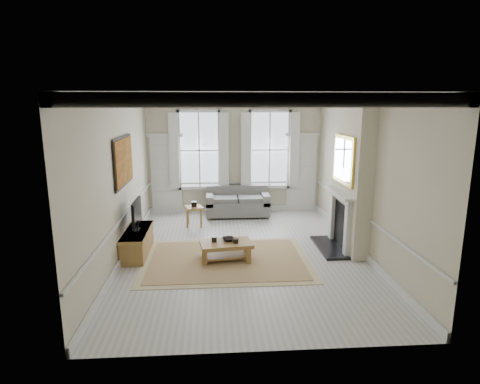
{
  "coord_description": "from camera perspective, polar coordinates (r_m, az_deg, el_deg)",
  "views": [
    {
      "loc": [
        -0.65,
        -8.36,
        3.26
      ],
      "look_at": [
        -0.03,
        0.68,
        1.25
      ],
      "focal_mm": 30.0,
      "sensor_mm": 36.0,
      "label": 1
    }
  ],
  "objects": [
    {
      "name": "door_left",
      "position": [
        12.19,
        -10.44,
        2.32
      ],
      "size": [
        0.9,
        0.08,
        2.3
      ],
      "primitive_type": "cube",
      "color": "silver",
      "rests_on": "floor"
    },
    {
      "name": "tv_stand",
      "position": [
        9.18,
        -14.39,
        -6.92
      ],
      "size": [
        0.49,
        1.52,
        0.54
      ],
      "primitive_type": "cube",
      "color": "olive",
      "rests_on": "floor"
    },
    {
      "name": "hearth",
      "position": [
        9.53,
        12.61,
        -7.66
      ],
      "size": [
        0.55,
        1.5,
        0.05
      ],
      "primitive_type": "cube",
      "color": "black",
      "rests_on": "floor"
    },
    {
      "name": "ceramic_pot_b",
      "position": [
        8.44,
        -0.62,
        -6.98
      ],
      "size": [
        0.12,
        0.12,
        0.09
      ],
      "primitive_type": "cylinder",
      "color": "black",
      "rests_on": "coffee_table"
    },
    {
      "name": "fireplace",
      "position": [
        9.37,
        13.99,
        -3.53
      ],
      "size": [
        0.21,
        1.45,
        1.33
      ],
      "color": "silver",
      "rests_on": "floor"
    },
    {
      "name": "ceiling",
      "position": [
        8.39,
        0.56,
        13.45
      ],
      "size": [
        7.2,
        7.2,
        0.0
      ],
      "primitive_type": "plane",
      "rotation": [
        3.14,
        0.0,
        0.0
      ],
      "color": "white",
      "rests_on": "back_wall"
    },
    {
      "name": "floor",
      "position": [
        9.0,
        0.52,
        -8.74
      ],
      "size": [
        7.2,
        7.2,
        0.0
      ],
      "primitive_type": "plane",
      "color": "#B7B5AD",
      "rests_on": "ground"
    },
    {
      "name": "right_wall",
      "position": [
        9.11,
        17.09,
        2.08
      ],
      "size": [
        0.0,
        7.2,
        7.2
      ],
      "primitive_type": "plane",
      "rotation": [
        1.57,
        0.0,
        -1.57
      ],
      "color": "beige",
      "rests_on": "floor"
    },
    {
      "name": "sofa",
      "position": [
        11.86,
        -0.36,
        -1.67
      ],
      "size": [
        1.83,
        0.89,
        0.86
      ],
      "color": "slate",
      "rests_on": "floor"
    },
    {
      "name": "bowl",
      "position": [
        8.58,
        -1.68,
        -6.73
      ],
      "size": [
        0.31,
        0.31,
        0.06
      ],
      "primitive_type": "imported",
      "rotation": [
        0.0,
        0.0,
        0.2
      ],
      "color": "black",
      "rests_on": "coffee_table"
    },
    {
      "name": "coffee_table",
      "position": [
        8.52,
        -1.99,
        -7.66
      ],
      "size": [
        1.15,
        0.77,
        0.4
      ],
      "rotation": [
        0.0,
        0.0,
        0.14
      ],
      "color": "olive",
      "rests_on": "rug"
    },
    {
      "name": "mirror",
      "position": [
        9.11,
        14.48,
        4.47
      ],
      "size": [
        0.06,
        1.26,
        1.06
      ],
      "primitive_type": "cube",
      "color": "gold",
      "rests_on": "chimney_breast"
    },
    {
      "name": "side_table",
      "position": [
        10.9,
        -6.53,
        -2.63
      ],
      "size": [
        0.55,
        0.55,
        0.54
      ],
      "rotation": [
        0.0,
        0.0,
        0.3
      ],
      "color": "olive",
      "rests_on": "floor"
    },
    {
      "name": "painting",
      "position": [
        8.95,
        -16.22,
        4.23
      ],
      "size": [
        0.05,
        1.66,
        1.06
      ],
      "primitive_type": "cube",
      "color": "#AF7D1E",
      "rests_on": "left_wall"
    },
    {
      "name": "ceramic_pot_a",
      "position": [
        8.52,
        -3.7,
        -6.72
      ],
      "size": [
        0.11,
        0.11,
        0.11
      ],
      "primitive_type": "cylinder",
      "color": "black",
      "rests_on": "coffee_table"
    },
    {
      "name": "left_wall",
      "position": [
        8.73,
        -16.74,
        1.66
      ],
      "size": [
        0.0,
        7.2,
        7.2
      ],
      "primitive_type": "plane",
      "rotation": [
        1.57,
        0.0,
        1.57
      ],
      "color": "beige",
      "rests_on": "floor"
    },
    {
      "name": "rug",
      "position": [
        8.64,
        -1.98,
        -9.6
      ],
      "size": [
        3.5,
        2.6,
        0.02
      ],
      "primitive_type": "cube",
      "color": "tan",
      "rests_on": "floor"
    },
    {
      "name": "door_right",
      "position": [
        12.41,
        8.74,
        2.56
      ],
      "size": [
        0.9,
        0.08,
        2.3
      ],
      "primitive_type": "cube",
      "color": "silver",
      "rests_on": "floor"
    },
    {
      "name": "chimney_breast",
      "position": [
        9.23,
        15.63,
        2.3
      ],
      "size": [
        0.35,
        1.7,
        3.38
      ],
      "primitive_type": "cube",
      "color": "beige",
      "rests_on": "floor"
    },
    {
      "name": "back_wall",
      "position": [
        12.08,
        -0.79,
        5.08
      ],
      "size": [
        5.2,
        0.0,
        5.2
      ],
      "primitive_type": "plane",
      "rotation": [
        1.57,
        0.0,
        0.0
      ],
      "color": "beige",
      "rests_on": "floor"
    },
    {
      "name": "window_left",
      "position": [
        12.0,
        -5.82,
        5.93
      ],
      "size": [
        1.26,
        0.2,
        2.2
      ],
      "primitive_type": null,
      "color": "#B2BCC6",
      "rests_on": "back_wall"
    },
    {
      "name": "window_right",
      "position": [
        12.11,
        4.22,
        6.02
      ],
      "size": [
        1.26,
        0.2,
        2.2
      ],
      "primitive_type": null,
      "color": "#B2BCC6",
      "rests_on": "back_wall"
    },
    {
      "name": "tv",
      "position": [
        8.98,
        -14.48,
        -2.91
      ],
      "size": [
        0.08,
        0.9,
        0.68
      ],
      "color": "black",
      "rests_on": "tv_stand"
    }
  ]
}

